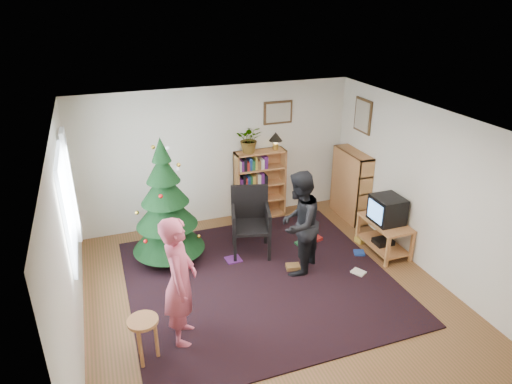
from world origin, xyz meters
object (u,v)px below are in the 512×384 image
object	(u,v)px
picture_right	(363,116)
crt_tv	(387,210)
person_standing	(180,281)
christmas_tree	(166,212)
bookshelf_back	(260,183)
stool	(144,329)
tv_stand	(384,233)
picture_back	(278,112)
armchair	(248,217)
person_by_chair	(299,224)
bookshelf_right	(351,184)
potted_plant	(250,139)
table_lamp	(276,138)

from	to	relation	value
picture_right	crt_tv	world-z (taller)	picture_right
person_standing	christmas_tree	bearing A→B (deg)	10.61
christmas_tree	bookshelf_back	distance (m)	2.16
stool	person_standing	bearing A→B (deg)	25.62
christmas_tree	tv_stand	bearing A→B (deg)	-15.49
christmas_tree	picture_back	bearing A→B (deg)	26.06
picture_right	tv_stand	bearing A→B (deg)	-100.79
armchair	person_by_chair	xyz separation A→B (m)	(0.50, -0.84, 0.22)
christmas_tree	bookshelf_back	xyz separation A→B (m)	(1.91, 0.99, -0.19)
picture_back	stool	xyz separation A→B (m)	(-2.95, -3.22, -1.49)
picture_right	bookshelf_back	size ratio (longest dim) A/B	0.46
bookshelf_back	person_by_chair	distance (m)	1.98
crt_tv	person_standing	distance (m)	3.65
bookshelf_right	potted_plant	bearing A→B (deg)	70.96
christmas_tree	potted_plant	size ratio (longest dim) A/B	4.07
tv_stand	stool	world-z (taller)	stool
christmas_tree	bookshelf_right	world-z (taller)	christmas_tree
christmas_tree	potted_plant	xyz separation A→B (m)	(1.71, 0.99, 0.70)
bookshelf_right	table_lamp	world-z (taller)	table_lamp
picture_right	crt_tv	xyz separation A→B (m)	(-0.26, -1.34, -1.19)
tv_stand	table_lamp	distance (m)	2.55
tv_stand	armchair	size ratio (longest dim) A/B	0.83
stool	person_by_chair	size ratio (longest dim) A/B	0.36
tv_stand	potted_plant	distance (m)	2.83
bookshelf_back	person_standing	distance (m)	3.53
tv_stand	potted_plant	size ratio (longest dim) A/B	1.83
bookshelf_right	person_standing	size ratio (longest dim) A/B	0.77
bookshelf_back	table_lamp	distance (m)	0.91
crt_tv	person_by_chair	size ratio (longest dim) A/B	0.30
potted_plant	table_lamp	world-z (taller)	potted_plant
christmas_tree	tv_stand	xyz separation A→B (m)	(3.38, -0.94, -0.53)
christmas_tree	crt_tv	xyz separation A→B (m)	(3.37, -0.94, -0.09)
picture_right	tv_stand	distance (m)	2.12
crt_tv	person_standing	size ratio (longest dim) A/B	0.29
picture_right	potted_plant	bearing A→B (deg)	162.90
tv_stand	person_by_chair	distance (m)	1.66
bookshelf_right	potted_plant	size ratio (longest dim) A/B	2.58
armchair	picture_back	bearing A→B (deg)	66.34
christmas_tree	table_lamp	xyz separation A→B (m)	(2.21, 0.99, 0.67)
picture_right	person_standing	world-z (taller)	picture_right
picture_back	crt_tv	xyz separation A→B (m)	(1.07, -2.06, -1.19)
stool	table_lamp	distance (m)	4.34
person_by_chair	armchair	bearing A→B (deg)	-103.10
stool	potted_plant	xyz separation A→B (m)	(2.36, 3.08, 1.09)
picture_back	bookshelf_back	size ratio (longest dim) A/B	0.42
picture_back	table_lamp	world-z (taller)	picture_back
bookshelf_right	crt_tv	world-z (taller)	bookshelf_right
christmas_tree	person_by_chair	size ratio (longest dim) A/B	1.26
christmas_tree	bookshelf_back	bearing A→B (deg)	27.42
bookshelf_right	tv_stand	bearing A→B (deg)	174.78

